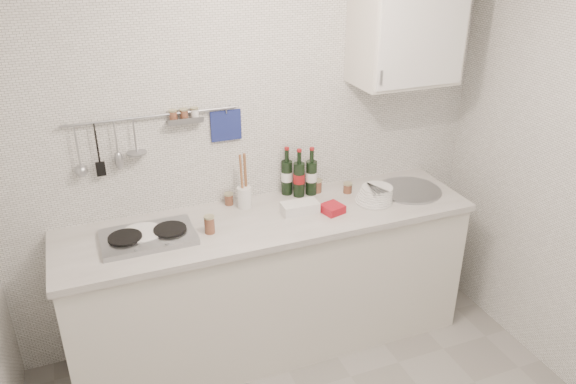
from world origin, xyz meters
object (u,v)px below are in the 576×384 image
object	(u,v)px
plate_stack_hob	(141,235)
wine_bottles	(299,172)
utensil_crock	(244,194)
plate_stack_sink	(375,195)
wall_cabinet	(407,23)

from	to	relation	value
plate_stack_hob	wine_bottles	distance (m)	1.03
wine_bottles	utensil_crock	bearing A→B (deg)	-173.81
plate_stack_sink	wine_bottles	world-z (taller)	wine_bottles
plate_stack_sink	utensil_crock	bearing A→B (deg)	164.19
wine_bottles	utensil_crock	world-z (taller)	utensil_crock
wall_cabinet	wine_bottles	world-z (taller)	wall_cabinet
plate_stack_hob	wine_bottles	world-z (taller)	wine_bottles
wall_cabinet	plate_stack_sink	distance (m)	1.02
wall_cabinet	utensil_crock	world-z (taller)	wall_cabinet
wall_cabinet	plate_stack_hob	world-z (taller)	wall_cabinet
wall_cabinet	plate_stack_sink	size ratio (longest dim) A/B	2.87
plate_stack_sink	wine_bottles	distance (m)	0.49
plate_stack_hob	plate_stack_sink	distance (m)	1.41
plate_stack_hob	wine_bottles	xyz separation A→B (m)	(1.01, 0.19, 0.14)
utensil_crock	plate_stack_sink	bearing A→B (deg)	-15.81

